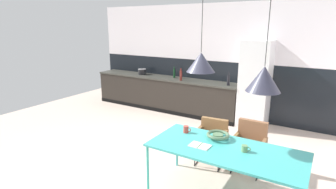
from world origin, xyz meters
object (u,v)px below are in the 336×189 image
Objects in this scene: open_book at (200,146)px; bottle_oil_tall at (228,80)px; refrigerator_column at (255,84)px; bottle_wine_green at (174,73)px; dining_table at (225,151)px; mug_glass_clear at (186,129)px; pendant_lamp_over_table_far at (264,79)px; pendant_lamp_over_table_near at (201,62)px; cooking_pot at (142,72)px; bottle_vinegar_dark at (181,75)px; armchair_head_of_table at (212,135)px; armchair_facing_counter at (250,141)px; fruit_bowl at (218,135)px; mug_tall_blue at (245,149)px.

open_book is 0.85× the size of bottle_oil_tall.
bottle_oil_tall is at bearing 102.36° from open_book.
refrigerator_column is 6.47× the size of bottle_wine_green.
mug_glass_clear is (-0.69, 0.20, 0.09)m from dining_table.
refrigerator_column is 1.62× the size of pendant_lamp_over_table_far.
open_book reaches higher than dining_table.
bottle_wine_green is 0.25× the size of pendant_lamp_over_table_far.
bottle_wine_green reaches higher than dining_table.
bottle_wine_green reaches higher than mug_glass_clear.
pendant_lamp_over_table_near is 0.87× the size of pendant_lamp_over_table_far.
cooking_pot is at bearing 136.45° from open_book.
dining_table is 6.56× the size of bottle_wine_green.
bottle_oil_tall is at bearing 96.06° from mug_glass_clear.
bottle_wine_green is 3.76m from pendant_lamp_over_table_near.
cooking_pot is 5.02m from pendant_lamp_over_table_far.
refrigerator_column reaches higher than bottle_vinegar_dark.
armchair_head_of_table is at bearing -94.03° from refrigerator_column.
pendant_lamp_over_table_far is (2.60, -2.80, 0.65)m from bottle_vinegar_dark.
bottle_oil_tall reaches higher than bottle_wine_green.
pendant_lamp_over_table_far is (3.97, -2.99, 0.70)m from cooking_pot.
refrigerator_column is 6.21× the size of bottle_oil_tall.
cooking_pot is 0.22× the size of pendant_lamp_over_table_near.
armchair_head_of_table is at bearing -35.21° from cooking_pot.
pendant_lamp_over_table_near is at bearing 178.12° from pendant_lamp_over_table_far.
open_book is 3.48m from bottle_vinegar_dark.
pendant_lamp_over_table_far reaches higher than armchair_head_of_table.
fruit_bowl is at bearing 66.17° from armchair_facing_counter.
refrigerator_column reaches higher than armchair_facing_counter.
refrigerator_column is 15.88× the size of mug_glass_clear.
refrigerator_column is 6.08× the size of fruit_bowl.
bottle_wine_green reaches higher than mug_tall_blue.
bottle_vinegar_dark reaches higher than open_book.
fruit_bowl is (0.17, -2.70, -0.21)m from refrigerator_column.
bottle_oil_tall is at bearing -173.11° from refrigerator_column.
bottle_oil_tall reaches higher than dining_table.
armchair_facing_counter is 1.13m from open_book.
armchair_facing_counter is 4.24m from cooking_pot.
fruit_bowl is 3.26m from bottle_vinegar_dark.
open_book is 1.20m from pendant_lamp_over_table_far.
dining_table is 16.09× the size of mug_glass_clear.
cooking_pot is 0.74× the size of bottle_vinegar_dark.
fruit_bowl is at bearing 71.77° from open_book.
bottle_oil_tall reaches higher than mug_glass_clear.
dining_table is 1.65× the size of pendant_lamp_over_table_far.
pendant_lamp_over_table_near reaches higher than cooking_pot.
bottle_vinegar_dark reaches higher than fruit_bowl.
bottle_vinegar_dark is (-2.44, 2.76, 0.27)m from mug_tall_blue.
mug_glass_clear is at bearing 42.07° from armchair_facing_counter.
pendant_lamp_over_table_near is at bearing 93.33° from armchair_head_of_table.
dining_table is at bearing -171.20° from mug_tall_blue.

